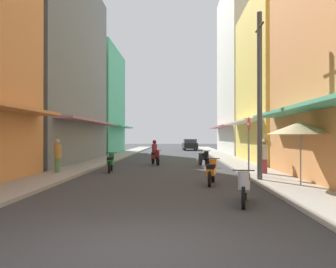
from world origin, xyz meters
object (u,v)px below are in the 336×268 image
object	(u,v)px
utility_pole	(260,95)
street_sign_no_entry	(249,138)
motorbike_black	(204,158)
parked_car	(190,145)
vendor_umbrella	(301,128)
motorbike_orange	(212,171)
pedestrian_crossing	(58,157)
pedestrian_far	(264,155)
motorbike_silver	(244,186)
motorbike_maroon	(155,154)
motorbike_green	(111,162)

from	to	relation	value
utility_pole	street_sign_no_entry	distance (m)	2.37
motorbike_black	parked_car	bearing A→B (deg)	90.18
motorbike_black	vendor_umbrella	world-z (taller)	vendor_umbrella
motorbike_orange	pedestrian_crossing	world-z (taller)	pedestrian_crossing
pedestrian_crossing	vendor_umbrella	distance (m)	10.79
parked_car	utility_pole	size ratio (longest dim) A/B	0.63
motorbike_black	pedestrian_far	bearing A→B (deg)	-65.44
parked_car	street_sign_no_entry	bearing A→B (deg)	-86.92
parked_car	pedestrian_crossing	size ratio (longest dim) A/B	2.49
pedestrian_crossing	utility_pole	xyz separation A→B (m)	(8.88, -2.49, 2.58)
motorbike_orange	pedestrian_far	bearing A→B (deg)	47.39
motorbike_silver	street_sign_no_entry	size ratio (longest dim) A/B	0.67
motorbike_maroon	street_sign_no_entry	world-z (taller)	street_sign_no_entry
utility_pole	street_sign_no_entry	size ratio (longest dim) A/B	2.53
motorbike_black	street_sign_no_entry	distance (m)	6.16
pedestrian_far	utility_pole	bearing A→B (deg)	-107.70
parked_car	pedestrian_far	distance (m)	29.60
motorbike_maroon	street_sign_no_entry	bearing A→B (deg)	-55.74
motorbike_green	motorbike_maroon	world-z (taller)	motorbike_maroon
pedestrian_far	motorbike_silver	bearing A→B (deg)	-107.82
motorbike_orange	parked_car	world-z (taller)	parked_car
motorbike_orange	pedestrian_far	size ratio (longest dim) A/B	1.04
pedestrian_far	vendor_umbrella	size ratio (longest dim) A/B	0.74
pedestrian_crossing	utility_pole	size ratio (longest dim) A/B	0.25
motorbike_green	parked_car	world-z (taller)	parked_car
motorbike_orange	parked_car	size ratio (longest dim) A/B	0.43
motorbike_maroon	motorbike_orange	size ratio (longest dim) A/B	0.98
motorbike_maroon	motorbike_orange	xyz separation A→B (m)	(2.74, -8.97, -0.20)
vendor_umbrella	utility_pole	distance (m)	2.27
motorbike_green	motorbike_maroon	size ratio (longest dim) A/B	1.04
motorbike_maroon	motorbike_silver	world-z (taller)	motorbike_maroon
motorbike_green	utility_pole	size ratio (longest dim) A/B	0.27
vendor_umbrella	motorbike_silver	bearing A→B (deg)	-130.15
motorbike_green	motorbike_black	world-z (taller)	same
motorbike_black	pedestrian_crossing	distance (m)	8.80
pedestrian_crossing	motorbike_black	bearing A→B (deg)	34.58
pedestrian_crossing	street_sign_no_entry	size ratio (longest dim) A/B	0.64
motorbike_orange	vendor_umbrella	distance (m)	3.52
motorbike_silver	pedestrian_far	bearing A→B (deg)	72.18
street_sign_no_entry	vendor_umbrella	bearing A→B (deg)	-69.69
motorbike_silver	pedestrian_crossing	world-z (taller)	pedestrian_crossing
motorbike_maroon	motorbike_black	world-z (taller)	motorbike_maroon
motorbike_silver	vendor_umbrella	distance (m)	4.21
parked_car	vendor_umbrella	xyz separation A→B (m)	(2.79, -33.29, 1.36)
motorbike_silver	motorbike_orange	bearing A→B (deg)	97.18
motorbike_orange	motorbike_silver	size ratio (longest dim) A/B	1.00
utility_pole	motorbike_orange	bearing A→B (deg)	-162.46
utility_pole	motorbike_green	bearing A→B (deg)	149.46
motorbike_black	pedestrian_far	distance (m)	5.73
pedestrian_far	utility_pole	distance (m)	3.43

